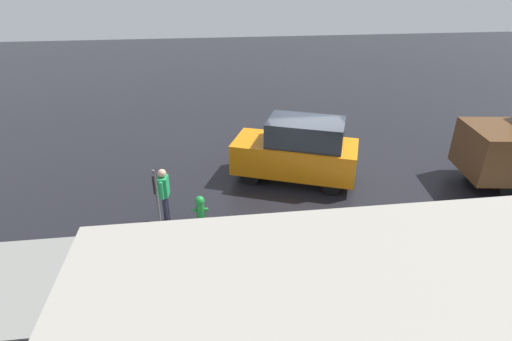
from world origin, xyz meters
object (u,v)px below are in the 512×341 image
pedestrian (164,192)px  sign_post (158,203)px  fire_hydrant (200,209)px  moving_hatchback (298,150)px

pedestrian → sign_post: size_ratio=0.68×
fire_hydrant → sign_post: sign_post is taller
moving_hatchback → sign_post: size_ratio=1.77×
pedestrian → fire_hydrant: bearing=173.4°
fire_hydrant → pedestrian: size_ratio=0.50×
moving_hatchback → pedestrian: (4.06, 2.01, -0.07)m
fire_hydrant → pedestrian: bearing=-6.6°
moving_hatchback → fire_hydrant: (3.14, 2.12, -0.63)m
moving_hatchback → fire_hydrant: bearing=34.0°
moving_hatchback → fire_hydrant: size_ratio=5.30×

